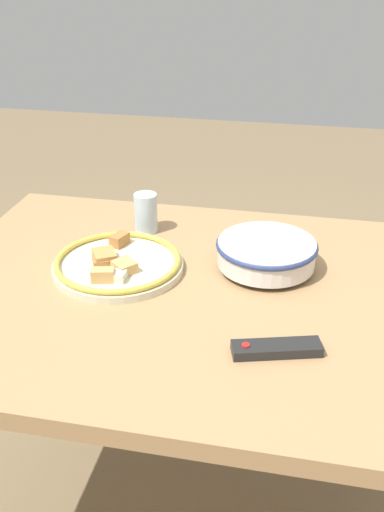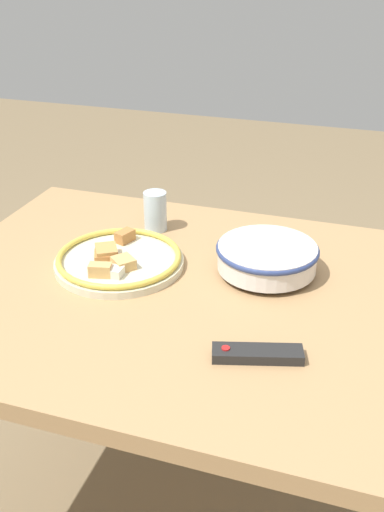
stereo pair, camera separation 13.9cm
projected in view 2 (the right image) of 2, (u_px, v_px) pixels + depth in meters
name	position (u px, v px, depth m)	size (l,w,h in m)	color
ground_plane	(189.00, 511.00, 1.68)	(8.00, 8.00, 0.00)	#7F6B4C
dining_table	(189.00, 321.00, 1.37)	(1.20, 0.90, 0.73)	tan
noodle_bowl	(267.00, 257.00, 1.37)	(0.24, 0.24, 0.07)	silver
food_plate	(119.00, 260.00, 1.41)	(0.31, 0.31, 0.05)	beige
tv_remote	(257.00, 354.00, 1.11)	(0.17, 0.09, 0.02)	black
drinking_glass	(155.00, 211.00, 1.58)	(0.06, 0.06, 0.11)	silver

